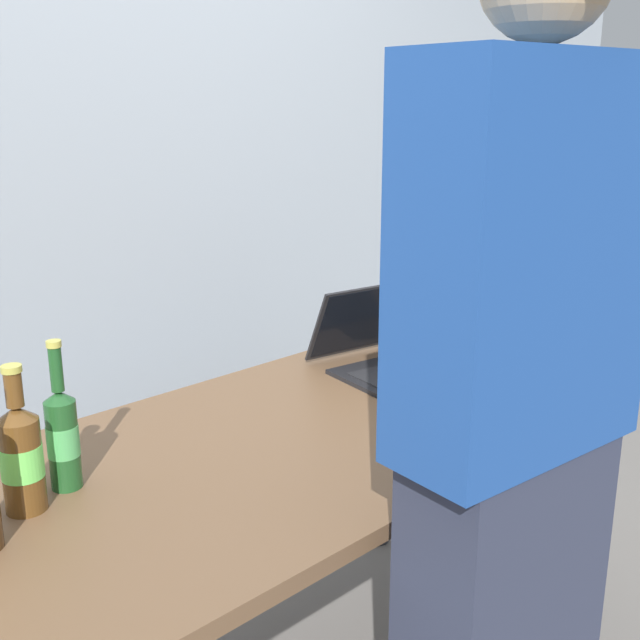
# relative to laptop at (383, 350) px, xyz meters

# --- Properties ---
(desk) EXTENTS (1.55, 0.83, 0.75)m
(desk) POSITION_rel_laptop_xyz_m (-0.48, -0.15, -0.15)
(desk) COLOR brown
(desk) RESTS_ON ground
(laptop) EXTENTS (0.37, 0.38, 0.23)m
(laptop) POSITION_rel_laptop_xyz_m (0.00, 0.00, 0.00)
(laptop) COLOR black
(laptop) RESTS_ON desk
(beer_bottle_brown) EXTENTS (0.06, 0.06, 0.30)m
(beer_bottle_brown) POSITION_rel_laptop_xyz_m (-0.97, -0.04, 0.06)
(beer_bottle_brown) COLOR #1E5123
(beer_bottle_brown) RESTS_ON desk
(beer_bottle_green) EXTENTS (0.08, 0.08, 0.28)m
(beer_bottle_green) POSITION_rel_laptop_xyz_m (-1.07, -0.07, 0.06)
(beer_bottle_green) COLOR brown
(beer_bottle_green) RESTS_ON desk
(person_figure) EXTENTS (0.46, 0.30, 1.78)m
(person_figure) POSITION_rel_laptop_xyz_m (-0.51, -0.73, 0.11)
(person_figure) COLOR #2D3347
(person_figure) RESTS_ON ground
(back_wall) EXTENTS (6.00, 0.10, 2.60)m
(back_wall) POSITION_rel_laptop_xyz_m (-0.48, 0.78, 0.50)
(back_wall) COLOR #99A3AD
(back_wall) RESTS_ON ground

